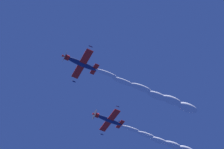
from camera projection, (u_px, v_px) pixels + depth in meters
airplane_lead at (80, 63)px, 77.23m from camera, size 9.67×8.95×3.20m
airplane_left_wingman at (108, 120)px, 88.54m from camera, size 9.70×8.94×3.15m
smoke_trail_lead at (162, 97)px, 82.11m from camera, size 13.96×26.80×2.78m
smoke_trail_left_wingman at (177, 147)px, 93.55m from camera, size 13.94×26.54×2.70m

